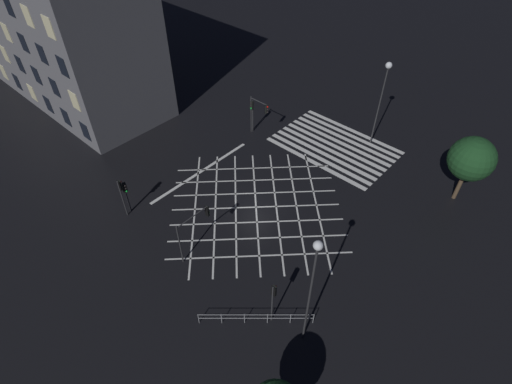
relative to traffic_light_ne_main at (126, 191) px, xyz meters
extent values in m
plane|color=black|center=(-7.56, -7.52, -2.32)|extent=(200.00, 200.00, 0.00)
cube|color=silver|center=(-7.56, -15.88, -2.31)|extent=(11.86, 0.50, 0.01)
cube|color=silver|center=(-7.56, -16.78, -2.31)|extent=(11.86, 0.50, 0.01)
cube|color=silver|center=(-7.56, -17.68, -2.31)|extent=(11.86, 0.50, 0.01)
cube|color=silver|center=(-7.56, -18.58, -2.31)|extent=(11.86, 0.50, 0.01)
cube|color=silver|center=(-7.56, -19.48, -2.31)|extent=(11.86, 0.50, 0.01)
cube|color=silver|center=(-7.56, -20.38, -2.31)|extent=(11.86, 0.50, 0.01)
cube|color=silver|center=(-7.56, -21.28, -2.31)|extent=(11.86, 0.50, 0.01)
cube|color=silver|center=(-7.56, -22.18, -2.31)|extent=(11.86, 0.50, 0.01)
cube|color=silver|center=(-7.56, -23.08, -2.31)|extent=(11.86, 0.50, 0.01)
cube|color=silver|center=(-3.83, -11.25, -2.31)|extent=(10.35, 10.35, 0.01)
cube|color=silver|center=(-11.29, -11.25, -2.31)|extent=(10.35, 10.35, 0.01)
cube|color=silver|center=(-5.07, -10.00, -2.31)|extent=(10.35, 10.35, 0.01)
cube|color=silver|center=(-10.04, -10.00, -2.31)|extent=(10.35, 10.35, 0.01)
cube|color=silver|center=(-6.32, -8.76, -2.31)|extent=(10.35, 10.35, 0.01)
cube|color=silver|center=(-8.80, -8.76, -2.31)|extent=(10.35, 10.35, 0.01)
cube|color=silver|center=(-7.56, -7.52, -2.31)|extent=(10.35, 10.35, 0.01)
cube|color=silver|center=(-7.56, -7.52, -2.31)|extent=(10.35, 10.35, 0.01)
cube|color=silver|center=(-8.80, -6.27, -2.31)|extent=(10.35, 10.35, 0.01)
cube|color=silver|center=(-6.32, -6.27, -2.31)|extent=(10.35, 10.35, 0.01)
cube|color=silver|center=(-10.04, -5.03, -2.31)|extent=(10.35, 10.35, 0.01)
cube|color=silver|center=(-5.07, -5.03, -2.31)|extent=(10.35, 10.35, 0.01)
cube|color=silver|center=(-11.29, -3.79, -2.31)|extent=(10.35, 10.35, 0.01)
cube|color=silver|center=(-3.83, -3.79, -2.31)|extent=(10.35, 10.35, 0.01)
cube|color=silver|center=(-0.47, -7.52, -2.31)|extent=(0.30, 11.86, 0.01)
cube|color=beige|center=(29.53, -2.49, -0.32)|extent=(1.40, 0.06, 1.80)
cube|color=black|center=(25.76, -2.49, -0.32)|extent=(1.40, 0.06, 1.80)
cube|color=beige|center=(22.00, -2.49, -0.32)|extent=(1.40, 0.06, 1.80)
cube|color=black|center=(18.23, -2.49, -0.32)|extent=(1.40, 0.06, 1.80)
cube|color=black|center=(14.47, -2.49, -0.32)|extent=(1.40, 0.06, 1.80)
cube|color=black|center=(10.70, -2.49, -0.32)|extent=(1.40, 0.06, 1.80)
cube|color=beige|center=(25.76, -2.49, 3.06)|extent=(1.40, 0.06, 1.80)
cube|color=black|center=(22.00, -2.49, 3.06)|extent=(1.40, 0.06, 1.80)
cube|color=black|center=(18.23, -2.49, 3.06)|extent=(1.40, 0.06, 1.80)
cube|color=black|center=(14.47, -2.49, 3.06)|extent=(1.40, 0.06, 1.80)
cube|color=beige|center=(10.70, -2.49, 3.06)|extent=(1.40, 0.06, 1.80)
cube|color=beige|center=(22.00, -2.49, 6.44)|extent=(1.40, 0.06, 1.80)
cube|color=black|center=(18.23, -2.49, 6.44)|extent=(1.40, 0.06, 1.80)
cube|color=black|center=(14.47, -2.49, 6.44)|extent=(1.40, 0.06, 1.80)
cube|color=black|center=(10.70, -2.49, 6.44)|extent=(1.40, 0.06, 1.80)
cube|color=black|center=(18.23, -2.49, 9.82)|extent=(1.40, 0.06, 1.80)
cube|color=beige|center=(14.47, -2.49, 9.82)|extent=(1.40, 0.06, 1.80)
cube|color=beige|center=(10.70, -2.49, 9.82)|extent=(1.40, 0.06, 1.80)
cylinder|color=#2D2D30|center=(0.10, 0.00, -0.70)|extent=(0.11, 0.11, 3.24)
cube|color=black|center=(-0.04, 0.00, 0.42)|extent=(0.16, 0.28, 0.90)
sphere|color=black|center=(-0.15, 0.00, 0.72)|extent=(0.18, 0.18, 0.18)
sphere|color=black|center=(-0.15, 0.00, 0.42)|extent=(0.18, 0.18, 0.18)
sphere|color=green|center=(-0.15, 0.00, 0.12)|extent=(0.18, 0.18, 0.18)
cube|color=black|center=(0.05, 0.00, 0.42)|extent=(0.02, 0.36, 0.98)
cylinder|color=#2D2D30|center=(-0.10, 0.49, -0.43)|extent=(0.11, 0.11, 3.77)
cube|color=black|center=(-0.10, 0.35, 0.96)|extent=(0.28, 0.16, 0.90)
sphere|color=red|center=(-0.10, 0.24, 1.26)|extent=(0.18, 0.18, 0.18)
sphere|color=black|center=(-0.10, 0.24, 0.96)|extent=(0.18, 0.18, 0.18)
sphere|color=black|center=(-0.10, 0.24, 0.66)|extent=(0.18, 0.18, 0.18)
cube|color=black|center=(-0.10, 0.44, 0.96)|extent=(0.36, 0.02, 0.98)
cylinder|color=#2D2D30|center=(0.50, -15.64, -0.21)|extent=(0.11, 0.11, 4.22)
cylinder|color=#2D2D30|center=(-0.55, -15.64, 1.75)|extent=(2.11, 0.09, 0.09)
cube|color=black|center=(-1.60, -15.64, 1.30)|extent=(0.16, 0.28, 0.90)
sphere|color=red|center=(-1.71, -15.64, 1.60)|extent=(0.18, 0.18, 0.18)
sphere|color=black|center=(-1.71, -15.64, 1.30)|extent=(0.18, 0.18, 0.18)
sphere|color=black|center=(-1.71, -15.64, 1.00)|extent=(0.18, 0.18, 0.18)
cube|color=black|center=(-1.51, -15.64, 1.30)|extent=(0.02, 0.36, 0.98)
cylinder|color=#2D2D30|center=(-7.36, 0.49, -0.35)|extent=(0.11, 0.11, 3.94)
cylinder|color=#2D2D30|center=(-7.36, -0.94, 1.47)|extent=(0.09, 2.85, 0.09)
cube|color=black|center=(-7.36, -2.36, 1.02)|extent=(0.28, 0.16, 0.90)
sphere|color=black|center=(-7.36, -2.47, 1.32)|extent=(0.18, 0.18, 0.18)
sphere|color=black|center=(-7.36, -2.47, 1.02)|extent=(0.18, 0.18, 0.18)
sphere|color=green|center=(-7.36, -2.47, 0.72)|extent=(0.18, 0.18, 0.18)
cube|color=black|center=(-7.36, -2.27, 1.02)|extent=(0.36, 0.02, 0.98)
cylinder|color=#2D2D30|center=(0.41, -15.79, -0.45)|extent=(0.11, 0.11, 3.74)
cube|color=black|center=(0.41, -15.65, 0.92)|extent=(0.28, 0.16, 0.90)
sphere|color=black|center=(0.41, -15.54, 1.22)|extent=(0.18, 0.18, 0.18)
sphere|color=black|center=(0.41, -15.54, 0.92)|extent=(0.18, 0.18, 0.18)
sphere|color=green|center=(0.41, -15.54, 0.62)|extent=(0.18, 0.18, 0.18)
cube|color=black|center=(0.41, -15.74, 0.92)|extent=(0.36, 0.02, 0.98)
cylinder|color=#2D2D30|center=(-15.46, -0.35, -0.40)|extent=(0.11, 0.11, 3.83)
cube|color=black|center=(-15.46, -0.48, 1.01)|extent=(0.28, 0.16, 0.90)
sphere|color=red|center=(-15.46, -0.60, 1.31)|extent=(0.18, 0.18, 0.18)
sphere|color=black|center=(-15.46, -0.60, 1.01)|extent=(0.18, 0.18, 0.18)
sphere|color=black|center=(-15.46, -0.60, 0.71)|extent=(0.18, 0.18, 0.18)
cube|color=black|center=(-15.46, -0.39, 1.01)|extent=(0.36, 0.02, 0.98)
cylinder|color=#2D2D30|center=(-10.00, -22.49, 1.83)|extent=(0.14, 0.14, 8.29)
sphere|color=white|center=(-10.00, -22.49, 6.15)|extent=(0.61, 0.61, 0.61)
cylinder|color=#2D2D30|center=(-17.74, -0.86, 2.22)|extent=(0.14, 0.14, 9.08)
sphere|color=white|center=(-17.74, -0.86, 6.92)|extent=(0.53, 0.53, 0.53)
cylinder|color=brown|center=(-19.74, -20.20, -0.83)|extent=(0.35, 0.35, 2.98)
sphere|color=#19421E|center=(-19.74, -20.20, 2.06)|extent=(3.72, 3.72, 3.72)
cylinder|color=#9EA0A5|center=(-12.05, 3.05, -1.79)|extent=(0.05, 0.05, 1.05)
cylinder|color=#9EA0A5|center=(-13.17, 2.03, -1.79)|extent=(0.05, 0.05, 1.05)
cylinder|color=#9EA0A5|center=(-14.29, 1.02, -1.79)|extent=(0.05, 0.05, 1.05)
cylinder|color=#9EA0A5|center=(-15.41, 0.00, -1.79)|extent=(0.05, 0.05, 1.05)
cylinder|color=#9EA0A5|center=(-16.53, -1.02, -1.79)|extent=(0.05, 0.05, 1.05)
cylinder|color=#9EA0A5|center=(-17.65, -2.04, -1.79)|extent=(0.05, 0.05, 1.05)
cylinder|color=#9EA0A5|center=(-14.85, 0.51, -1.31)|extent=(5.63, 5.12, 0.04)
cylinder|color=#9EA0A5|center=(-14.85, 0.51, -1.74)|extent=(5.63, 5.12, 0.04)
camera|label=1|loc=(-23.88, 10.44, 22.27)|focal=28.00mm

